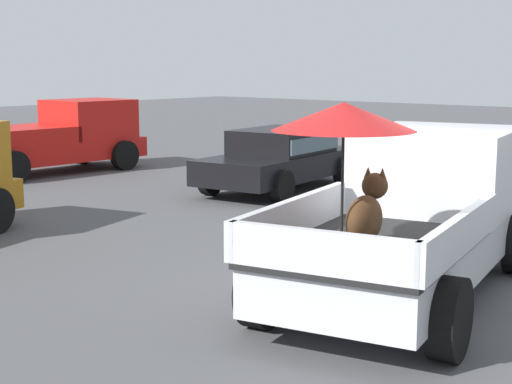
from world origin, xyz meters
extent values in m
plane|color=#4C4C4F|center=(0.00, 0.00, 0.00)|extent=(80.00, 80.00, 0.00)
cylinder|color=black|center=(1.51, 1.32, 0.40)|extent=(0.84, 0.44, 0.80)
cylinder|color=black|center=(-1.91, 0.60, 0.40)|extent=(0.84, 0.44, 0.80)
cylinder|color=black|center=(-1.51, -1.32, 0.40)|extent=(0.84, 0.44, 0.80)
cube|color=silver|center=(0.00, 0.00, 0.57)|extent=(5.26, 2.80, 0.50)
cube|color=silver|center=(1.37, 0.29, 1.36)|extent=(2.44, 2.25, 1.08)
cube|color=#4C606B|center=(2.35, 0.50, 1.56)|extent=(0.41, 1.70, 0.64)
cube|color=black|center=(-1.13, -0.24, 0.85)|extent=(3.12, 2.38, 0.06)
cube|color=silver|center=(-1.32, 0.66, 1.08)|extent=(2.76, 0.68, 0.40)
cube|color=silver|center=(-0.93, -1.14, 1.08)|extent=(2.76, 0.68, 0.40)
cube|color=silver|center=(-2.45, -0.52, 1.08)|extent=(0.48, 1.82, 0.40)
ellipsoid|color=#472D19|center=(-1.22, -0.20, 1.14)|extent=(0.73, 0.45, 0.52)
sphere|color=#472D19|center=(-0.93, -0.13, 1.46)|extent=(0.33, 0.33, 0.28)
cone|color=#472D19|center=(-0.94, -0.06, 1.60)|extent=(0.11, 0.11, 0.12)
cone|color=#472D19|center=(-0.91, -0.21, 1.60)|extent=(0.11, 0.11, 0.12)
cylinder|color=black|center=(-1.58, -0.16, 1.50)|extent=(0.04, 0.04, 1.25)
cone|color=red|center=(-1.58, -0.16, 2.23)|extent=(1.70, 1.70, 0.28)
cylinder|color=black|center=(5.29, 13.07, 0.38)|extent=(0.77, 0.29, 0.76)
cylinder|color=black|center=(5.21, 11.17, 0.38)|extent=(0.77, 0.29, 0.76)
cylinder|color=black|center=(2.01, 11.30, 0.38)|extent=(0.77, 0.29, 0.76)
cube|color=red|center=(3.65, 12.19, 0.55)|extent=(4.87, 1.99, 0.50)
cube|color=red|center=(4.85, 12.14, 1.30)|extent=(1.97, 1.88, 1.00)
cube|color=red|center=(2.65, 12.23, 1.00)|extent=(2.77, 1.91, 0.40)
cylinder|color=black|center=(4.00, 5.01, 0.33)|extent=(0.68, 0.30, 0.66)
cylinder|color=black|center=(3.78, 6.75, 0.33)|extent=(0.68, 0.30, 0.66)
cylinder|color=black|center=(6.68, 5.35, 0.33)|extent=(0.68, 0.30, 0.66)
cylinder|color=black|center=(6.46, 7.09, 0.33)|extent=(0.68, 0.30, 0.66)
cube|color=black|center=(5.23, 6.05, 0.55)|extent=(4.49, 2.29, 0.52)
cube|color=black|center=(5.33, 6.06, 1.05)|extent=(2.29, 1.85, 0.56)
cube|color=#4C606B|center=(5.33, 6.06, 1.05)|extent=(2.24, 1.92, 0.32)
camera|label=1|loc=(-8.00, -4.46, 2.75)|focal=54.97mm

